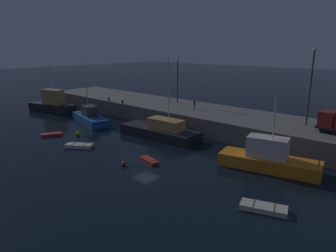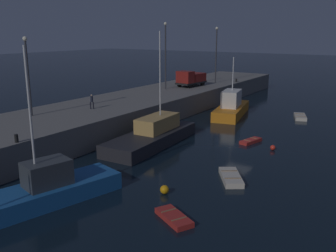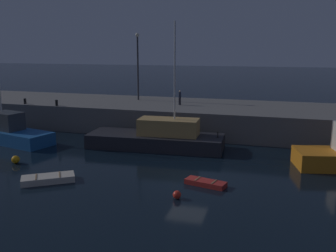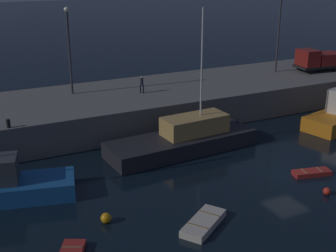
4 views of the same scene
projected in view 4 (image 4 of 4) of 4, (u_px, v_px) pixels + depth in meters
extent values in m
plane|color=black|center=(288.00, 174.00, 31.59)|extent=(320.00, 320.00, 0.00)
cube|color=slate|center=(182.00, 99.00, 44.27)|extent=(78.40, 10.61, 2.67)
cube|color=#232328|center=(182.00, 143.00, 35.38)|extent=(12.00, 4.42, 1.21)
cube|color=tan|center=(195.00, 125.00, 35.50)|extent=(5.26, 2.54, 1.42)
cylinder|color=silver|center=(202.00, 63.00, 34.13)|extent=(0.14, 0.14, 8.14)
cylinder|color=#262626|center=(238.00, 121.00, 37.64)|extent=(0.10, 0.10, 0.50)
cube|color=olive|center=(72.00, 247.00, 22.92)|extent=(0.93, 0.53, 0.04)
cube|color=beige|center=(204.00, 223.00, 25.29)|extent=(3.49, 2.97, 0.42)
cube|color=olive|center=(209.00, 213.00, 25.81)|extent=(0.74, 1.02, 0.04)
cube|color=olive|center=(198.00, 226.00, 24.61)|extent=(0.74, 1.02, 0.04)
cube|color=#B22823|center=(312.00, 173.00, 31.45)|extent=(2.76, 1.50, 0.33)
cube|color=olive|center=(320.00, 170.00, 31.51)|extent=(0.27, 0.82, 0.04)
cube|color=olive|center=(304.00, 171.00, 31.27)|extent=(0.27, 0.82, 0.04)
sphere|color=orange|center=(106.00, 218.00, 25.62)|extent=(0.60, 0.60, 0.60)
sphere|color=red|center=(327.00, 191.00, 28.73)|extent=(0.49, 0.49, 0.49)
cylinder|color=#38383D|center=(70.00, 54.00, 39.93)|extent=(0.20, 0.20, 7.20)
sphere|color=#F9EFCC|center=(66.00, 9.00, 38.66)|extent=(0.44, 0.44, 0.44)
cylinder|color=#38383D|center=(279.00, 30.00, 47.86)|extent=(0.20, 0.20, 8.94)
cylinder|color=black|center=(312.00, 70.00, 48.21)|extent=(0.92, 0.36, 0.90)
cylinder|color=black|center=(300.00, 66.00, 49.90)|extent=(0.92, 0.36, 0.90)
cylinder|color=black|center=(325.00, 64.00, 51.02)|extent=(0.92, 0.36, 0.90)
cube|color=black|center=(319.00, 66.00, 49.57)|extent=(5.34, 2.74, 0.25)
cube|color=maroon|center=(308.00, 58.00, 48.72)|extent=(1.85, 2.43, 1.71)
cube|color=maroon|center=(326.00, 58.00, 49.64)|extent=(3.18, 2.55, 1.21)
cylinder|color=black|center=(143.00, 89.00, 41.18)|extent=(0.12, 0.12, 0.74)
cylinder|color=black|center=(140.00, 89.00, 41.29)|extent=(0.12, 0.12, 0.74)
cylinder|color=#1E2333|center=(142.00, 82.00, 41.01)|extent=(0.40, 0.40, 0.61)
sphere|color=beige|center=(142.00, 77.00, 40.86)|extent=(0.18, 0.18, 0.18)
cylinder|color=black|center=(8.00, 124.00, 32.57)|extent=(0.28, 0.28, 0.62)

